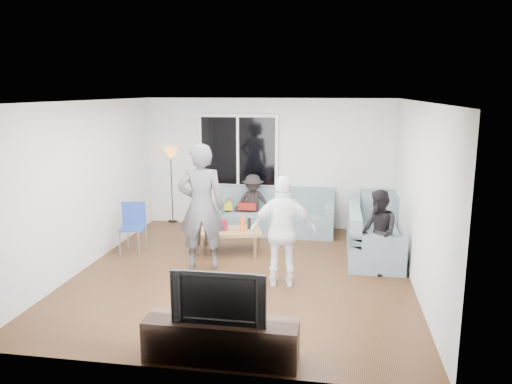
% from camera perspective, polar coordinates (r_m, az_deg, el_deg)
% --- Properties ---
extents(floor, '(5.00, 5.50, 0.04)m').
position_cam_1_polar(floor, '(7.73, -1.46, -9.40)').
color(floor, '#56351C').
rests_on(floor, ground).
extents(ceiling, '(5.00, 5.50, 0.04)m').
position_cam_1_polar(ceiling, '(7.22, -1.57, 10.57)').
color(ceiling, white).
rests_on(ceiling, ground).
extents(wall_back, '(5.00, 0.04, 2.60)m').
position_cam_1_polar(wall_back, '(10.06, 1.41, 3.32)').
color(wall_back, silver).
rests_on(wall_back, ground).
extents(wall_front, '(5.00, 0.04, 2.60)m').
position_cam_1_polar(wall_front, '(4.75, -7.75, -6.31)').
color(wall_front, silver).
rests_on(wall_front, ground).
extents(wall_left, '(0.04, 5.50, 2.60)m').
position_cam_1_polar(wall_left, '(8.20, -19.09, 0.78)').
color(wall_left, silver).
rests_on(wall_left, ground).
extents(wall_right, '(0.04, 5.50, 2.60)m').
position_cam_1_polar(wall_right, '(7.33, 18.23, -0.40)').
color(wall_right, silver).
rests_on(wall_right, ground).
extents(window_frame, '(1.62, 0.06, 1.47)m').
position_cam_1_polar(window_frame, '(10.04, -2.05, 4.75)').
color(window_frame, white).
rests_on(window_frame, wall_back).
extents(window_glass, '(1.50, 0.02, 1.35)m').
position_cam_1_polar(window_glass, '(10.00, -2.09, 4.72)').
color(window_glass, black).
rests_on(window_glass, window_frame).
extents(window_mullion, '(0.05, 0.03, 1.35)m').
position_cam_1_polar(window_mullion, '(9.99, -2.10, 4.71)').
color(window_mullion, white).
rests_on(window_mullion, window_frame).
extents(radiator, '(1.30, 0.12, 0.62)m').
position_cam_1_polar(radiator, '(10.23, -2.04, -2.19)').
color(radiator, silver).
rests_on(radiator, floor).
extents(potted_plant, '(0.22, 0.19, 0.34)m').
position_cam_1_polar(potted_plant, '(10.03, -0.03, 0.34)').
color(potted_plant, '#376829').
rests_on(potted_plant, radiator).
extents(vase, '(0.17, 0.17, 0.15)m').
position_cam_1_polar(vase, '(10.16, -3.34, -0.06)').
color(vase, silver).
rests_on(vase, radiator).
extents(sofa_back_section, '(2.30, 0.85, 0.85)m').
position_cam_1_polar(sofa_back_section, '(9.71, 2.15, -2.24)').
color(sofa_back_section, slate).
rests_on(sofa_back_section, floor).
extents(sofa_right_section, '(2.00, 0.85, 0.85)m').
position_cam_1_polar(sofa_right_section, '(8.61, 13.38, -4.38)').
color(sofa_right_section, slate).
rests_on(sofa_right_section, floor).
extents(sofa_corner, '(0.85, 0.85, 0.85)m').
position_cam_1_polar(sofa_corner, '(9.69, 14.42, -2.64)').
color(sofa_corner, slate).
rests_on(sofa_corner, floor).
extents(cushion_yellow, '(0.47, 0.44, 0.14)m').
position_cam_1_polar(cushion_yellow, '(9.85, -3.96, -1.55)').
color(cushion_yellow, gold).
rests_on(cushion_yellow, sofa_back_section).
extents(cushion_red, '(0.36, 0.30, 0.13)m').
position_cam_1_polar(cushion_red, '(9.83, -0.96, -1.56)').
color(cushion_red, maroon).
rests_on(cushion_red, sofa_back_section).
extents(coffee_table, '(1.22, 0.86, 0.40)m').
position_cam_1_polar(coffee_table, '(8.60, -3.15, -5.65)').
color(coffee_table, '#9E724C').
rests_on(coffee_table, floor).
extents(pitcher, '(0.17, 0.17, 0.17)m').
position_cam_1_polar(pitcher, '(8.52, -3.81, -3.84)').
color(pitcher, maroon).
rests_on(pitcher, coffee_table).
extents(side_chair, '(0.48, 0.48, 0.86)m').
position_cam_1_polar(side_chair, '(8.77, -13.99, -4.09)').
color(side_chair, '#223C94').
rests_on(side_chair, floor).
extents(floor_lamp, '(0.32, 0.32, 1.56)m').
position_cam_1_polar(floor_lamp, '(10.60, -9.65, 0.74)').
color(floor_lamp, orange).
rests_on(floor_lamp, floor).
extents(player_left, '(0.80, 0.60, 1.98)m').
position_cam_1_polar(player_left, '(7.69, -6.30, -1.71)').
color(player_left, '#49494E').
rests_on(player_left, floor).
extents(player_right, '(0.98, 0.50, 1.60)m').
position_cam_1_polar(player_right, '(7.02, 3.15, -4.56)').
color(player_right, white).
rests_on(player_right, floor).
extents(spectator_right, '(0.66, 0.75, 1.30)m').
position_cam_1_polar(spectator_right, '(7.73, 13.89, -4.53)').
color(spectator_right, black).
rests_on(spectator_right, floor).
extents(spectator_back, '(0.79, 0.53, 1.14)m').
position_cam_1_polar(spectator_back, '(9.77, -0.37, -1.28)').
color(spectator_back, black).
rests_on(spectator_back, floor).
extents(tv_console, '(1.60, 0.40, 0.44)m').
position_cam_1_polar(tv_console, '(5.36, -4.04, -16.63)').
color(tv_console, '#332319').
rests_on(tv_console, floor).
extents(television, '(0.97, 0.13, 0.56)m').
position_cam_1_polar(television, '(5.14, -4.12, -11.72)').
color(television, black).
rests_on(television, tv_console).
extents(bottle_d, '(0.07, 0.07, 0.28)m').
position_cam_1_polar(bottle_d, '(8.40, -1.55, -3.63)').
color(bottle_d, '#FF5D16').
rests_on(bottle_d, coffee_table).
extents(bottle_e, '(0.07, 0.07, 0.19)m').
position_cam_1_polar(bottle_e, '(8.57, -0.79, -3.67)').
color(bottle_e, black).
rests_on(bottle_e, coffee_table).
extents(bottle_a, '(0.07, 0.07, 0.21)m').
position_cam_1_polar(bottle_a, '(8.64, -5.30, -3.49)').
color(bottle_a, '#C35C0B').
rests_on(bottle_a, coffee_table).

